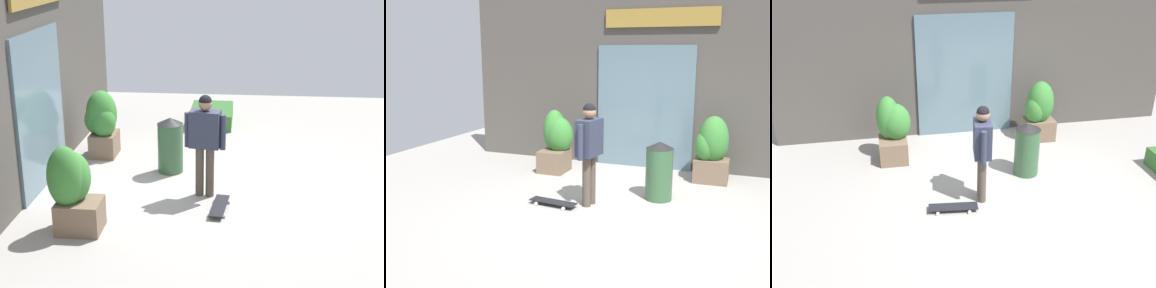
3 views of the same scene
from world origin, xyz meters
TOP-DOWN VIEW (x-y plane):
  - ground_plane at (0.00, 0.00)m, footprint 12.00×12.00m
  - building_facade at (-0.01, 2.73)m, footprint 8.28×0.31m
  - skateboarder at (-0.54, -0.02)m, footprint 0.33×0.63m
  - skateboard at (-1.05, -0.27)m, footprint 0.78×0.31m
  - planter_box_left at (-1.85, 1.66)m, footprint 0.63×0.69m
  - planter_box_right at (1.11, 1.98)m, footprint 0.62×0.61m
  - trash_bin at (0.42, 0.64)m, footprint 0.44×0.44m

SIDE VIEW (x-z plane):
  - ground_plane at x=0.00m, z-range 0.00..0.00m
  - skateboard at x=-1.05m, z-range 0.02..0.10m
  - trash_bin at x=0.42m, z-range 0.00..0.96m
  - planter_box_left at x=-1.85m, z-range 0.01..1.23m
  - planter_box_right at x=1.11m, z-range 0.02..1.25m
  - skateboarder at x=-0.54m, z-range 0.18..1.78m
  - building_facade at x=-0.01m, z-range -0.01..3.55m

